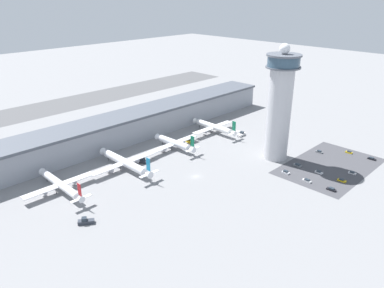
# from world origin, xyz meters

# --- Properties ---
(ground_plane) EXTENTS (1000.00, 1000.00, 0.00)m
(ground_plane) POSITION_xyz_m (0.00, 0.00, 0.00)
(ground_plane) COLOR gray
(terminal_building) EXTENTS (262.15, 25.00, 17.50)m
(terminal_building) POSITION_xyz_m (0.00, 70.00, 8.85)
(terminal_building) COLOR #9399A3
(terminal_building) RESTS_ON ground
(runway_strip) EXTENTS (393.23, 44.00, 0.01)m
(runway_strip) POSITION_xyz_m (0.00, 176.12, 0.00)
(runway_strip) COLOR #515154
(runway_strip) RESTS_ON ground
(control_tower) EXTENTS (19.05, 19.05, 66.45)m
(control_tower) POSITION_xyz_m (51.05, -16.40, 33.13)
(control_tower) COLOR #BCBCC1
(control_tower) RESTS_ON ground
(parking_lot_surface) EXTENTS (64.00, 40.00, 0.01)m
(parking_lot_surface) POSITION_xyz_m (62.91, -45.26, 0.00)
(parking_lot_surface) COLOR #424247
(parking_lot_surface) RESTS_ON ground
(airplane_gate_alpha) EXTENTS (36.95, 40.74, 12.00)m
(airplane_gate_alpha) POSITION_xyz_m (-58.76, 35.23, 4.17)
(airplane_gate_alpha) COLOR white
(airplane_gate_alpha) RESTS_ON ground
(airplane_gate_bravo) EXTENTS (41.75, 44.15, 13.49)m
(airplane_gate_bravo) POSITION_xyz_m (-21.45, 33.81, 4.21)
(airplane_gate_bravo) COLOR white
(airplane_gate_bravo) RESTS_ON ground
(airplane_gate_charlie) EXTENTS (39.13, 32.95, 12.70)m
(airplane_gate_charlie) POSITION_xyz_m (17.40, 35.37, 4.01)
(airplane_gate_charlie) COLOR silver
(airplane_gate_charlie) RESTS_ON ground
(airplane_gate_delta) EXTENTS (36.22, 38.07, 12.84)m
(airplane_gate_delta) POSITION_xyz_m (56.02, 37.05, 4.49)
(airplane_gate_delta) COLOR white
(airplane_gate_delta) RESTS_ON ground
(service_truck_catering) EXTENTS (8.09, 3.66, 2.79)m
(service_truck_catering) POSITION_xyz_m (65.47, 19.95, 0.97)
(service_truck_catering) COLOR black
(service_truck_catering) RESTS_ON ground
(service_truck_fuel) EXTENTS (7.00, 5.89, 2.98)m
(service_truck_fuel) POSITION_xyz_m (-64.27, 2.71, 1.04)
(service_truck_fuel) COLOR black
(service_truck_fuel) RESTS_ON ground
(service_truck_baggage) EXTENTS (3.01, 7.07, 2.83)m
(service_truck_baggage) POSITION_xyz_m (31.63, 36.82, 0.98)
(service_truck_baggage) COLOR black
(service_truck_baggage) RESTS_ON ground
(service_truck_water) EXTENTS (4.41, 7.42, 3.06)m
(service_truck_water) POSITION_xyz_m (-9.44, 33.98, 1.07)
(service_truck_water) COLOR black
(service_truck_water) RESTS_ON ground
(car_navy_sedan) EXTENTS (1.79, 4.09, 1.44)m
(car_navy_sedan) POSITION_xyz_m (88.48, -45.03, 0.56)
(car_navy_sedan) COLOR black
(car_navy_sedan) RESTS_ON ground
(car_white_wagon) EXTENTS (2.00, 4.65, 1.50)m
(car_white_wagon) POSITION_xyz_m (37.00, -58.62, 0.58)
(car_white_wagon) COLOR black
(car_white_wagon) RESTS_ON ground
(car_grey_coupe) EXTENTS (1.97, 4.34, 1.44)m
(car_grey_coupe) POSITION_xyz_m (50.31, -45.03, 0.56)
(car_grey_coupe) COLOR black
(car_grey_coupe) RESTS_ON ground
(car_maroon_suv) EXTENTS (1.99, 4.83, 1.54)m
(car_maroon_suv) POSITION_xyz_m (49.99, -32.17, 0.60)
(car_maroon_suv) COLOR black
(car_maroon_suv) RESTS_ON ground
(car_red_hatchback) EXTENTS (1.79, 4.25, 1.48)m
(car_red_hatchback) POSITION_xyz_m (76.14, -31.90, 0.57)
(car_red_hatchback) COLOR black
(car_red_hatchback) RESTS_ON ground
(car_blue_compact) EXTENTS (1.99, 4.36, 1.59)m
(car_blue_compact) POSITION_xyz_m (37.35, -32.31, 0.62)
(car_blue_compact) COLOR black
(car_blue_compact) RESTS_ON ground
(car_yellow_taxi) EXTENTS (2.06, 4.15, 1.36)m
(car_yellow_taxi) POSITION_xyz_m (62.41, -58.25, 0.53)
(car_yellow_taxi) COLOR black
(car_yellow_taxi) RESTS_ON ground
(car_green_van) EXTENTS (1.89, 4.59, 1.38)m
(car_green_van) POSITION_xyz_m (88.68, -58.60, 0.53)
(car_green_van) COLOR black
(car_green_van) RESTS_ON ground
(car_silver_sedan) EXTENTS (1.90, 4.42, 1.47)m
(car_silver_sedan) POSITION_xyz_m (49.96, -58.07, 0.57)
(car_silver_sedan) COLOR black
(car_silver_sedan) RESTS_ON ground
(car_black_suv) EXTENTS (1.85, 4.77, 1.51)m
(car_black_suv) POSITION_xyz_m (36.75, -45.34, 0.59)
(car_black_suv) COLOR black
(car_black_suv) RESTS_ON ground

